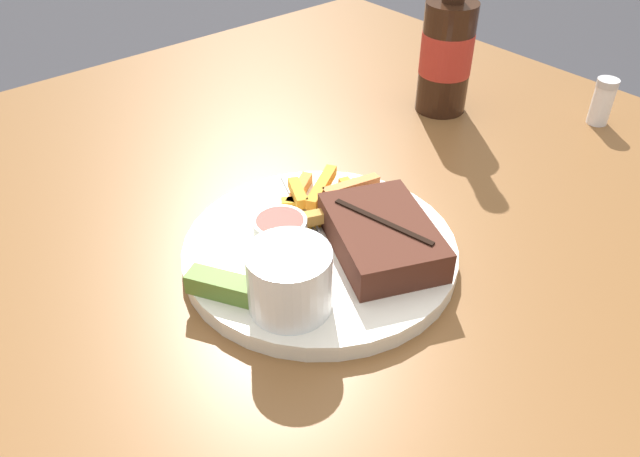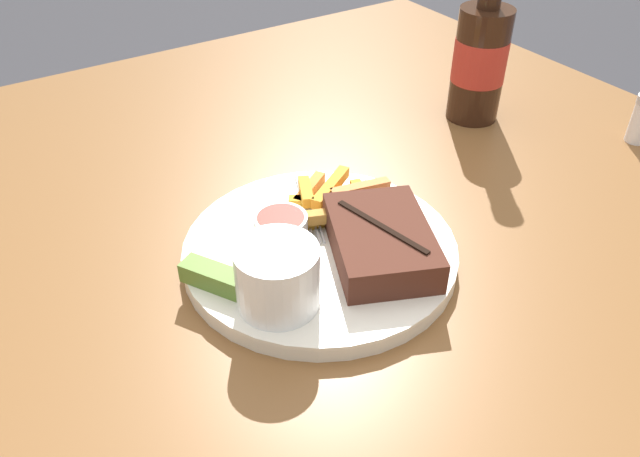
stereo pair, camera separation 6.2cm
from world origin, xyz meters
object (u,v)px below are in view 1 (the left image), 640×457
coleslaw_cup (289,277)px  fork_utensil (300,203)px  dinner_plate (320,251)px  dipping_sauce_cup (280,230)px  beer_bottle (447,50)px  salt_shaker (603,101)px  steak_portion (382,236)px  pickle_spear (226,288)px

coleslaw_cup → fork_utensil: size_ratio=0.59×
dinner_plate → fork_utensil: (-0.07, 0.03, 0.01)m
dinner_plate → dipping_sauce_cup: 0.05m
fork_utensil → beer_bottle: 0.34m
dipping_sauce_cup → beer_bottle: size_ratio=0.22×
dipping_sauce_cup → beer_bottle: (-0.12, 0.38, 0.05)m
dipping_sauce_cup → salt_shaker: 0.52m
fork_utensil → beer_bottle: beer_bottle is taller
dipping_sauce_cup → beer_bottle: beer_bottle is taller
beer_bottle → steak_portion: bearing=-58.4°
steak_portion → dinner_plate: bearing=-138.1°
coleslaw_cup → fork_utensil: bearing=138.2°
dinner_plate → coleslaw_cup: bearing=-57.1°
pickle_spear → salt_shaker: 0.60m
dinner_plate → coleslaw_cup: 0.10m
beer_bottle → salt_shaker: 0.23m
pickle_spear → salt_shaker: size_ratio=1.11×
dinner_plate → beer_bottle: size_ratio=1.12×
coleslaw_cup → pickle_spear: (-0.05, -0.04, -0.02)m
dipping_sauce_cup → dinner_plate: bearing=47.3°
coleslaw_cup → dinner_plate: bearing=122.9°
dipping_sauce_cup → coleslaw_cup: bearing=-31.8°
dipping_sauce_cup → salt_shaker: (0.05, 0.52, -0.00)m
pickle_spear → fork_utensil: (-0.07, 0.14, -0.01)m
steak_portion → fork_utensil: 0.11m
dinner_plate → pickle_spear: 0.12m
dinner_plate → fork_utensil: 0.07m
coleslaw_cup → fork_utensil: 0.16m
dipping_sauce_cup → fork_utensil: dipping_sauce_cup is taller
steak_portion → pickle_spear: steak_portion is taller
dinner_plate → fork_utensil: fork_utensil is taller
coleslaw_cup → pickle_spear: bearing=-141.5°
dinner_plate → salt_shaker: (0.03, 0.49, 0.02)m
steak_portion → salt_shaker: (-0.02, 0.45, -0.00)m
steak_portion → coleslaw_cup: size_ratio=2.11×
pickle_spear → beer_bottle: beer_bottle is taller
salt_shaker → coleslaw_cup: bearing=-87.6°
dipping_sauce_cup → pickle_spear: dipping_sauce_cup is taller
pickle_spear → fork_utensil: 0.16m
dipping_sauce_cup → salt_shaker: salt_shaker is taller
pickle_spear → beer_bottle: bearing=107.6°
dinner_plate → dipping_sauce_cup: (-0.03, -0.03, 0.03)m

